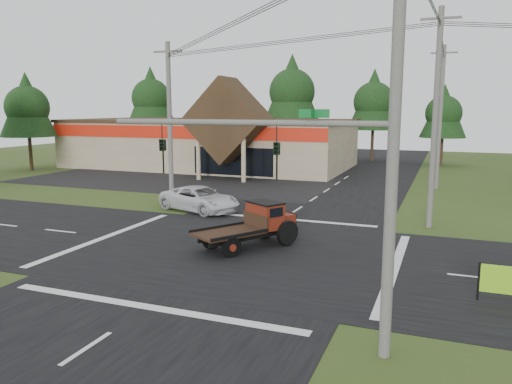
% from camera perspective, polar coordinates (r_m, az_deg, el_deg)
% --- Properties ---
extents(ground, '(120.00, 120.00, 0.00)m').
position_cam_1_polar(ground, '(22.76, -2.40, -6.75)').
color(ground, '#314317').
rests_on(ground, ground).
extents(road_ns, '(12.00, 120.00, 0.02)m').
position_cam_1_polar(road_ns, '(22.76, -2.40, -6.73)').
color(road_ns, black).
rests_on(road_ns, ground).
extents(road_ew, '(120.00, 12.00, 0.02)m').
position_cam_1_polar(road_ew, '(22.76, -2.40, -6.72)').
color(road_ew, black).
rests_on(road_ew, ground).
extents(parking_apron, '(28.00, 14.00, 0.02)m').
position_cam_1_polar(parking_apron, '(45.61, -9.02, 1.39)').
color(parking_apron, black).
rests_on(parking_apron, ground).
extents(cvs_building, '(30.40, 18.20, 9.19)m').
position_cam_1_polar(cvs_building, '(55.41, -5.13, 5.77)').
color(cvs_building, tan).
rests_on(cvs_building, ground).
extents(traffic_signal_mast, '(8.12, 0.24, 7.00)m').
position_cam_1_polar(traffic_signal_mast, '(13.01, 7.85, 0.81)').
color(traffic_signal_mast, '#595651').
rests_on(traffic_signal_mast, ground).
extents(utility_pole_nr, '(2.00, 0.30, 11.00)m').
position_cam_1_polar(utility_pole_nr, '(12.60, 15.47, 5.83)').
color(utility_pole_nr, '#595651').
rests_on(utility_pole_nr, ground).
extents(utility_pole_nw, '(2.00, 0.30, 10.50)m').
position_cam_1_polar(utility_pole_nw, '(32.66, -9.82, 7.65)').
color(utility_pole_nw, '#595651').
rests_on(utility_pole_nw, ground).
extents(utility_pole_ne, '(2.00, 0.30, 11.50)m').
position_cam_1_polar(utility_pole_ne, '(28.03, 19.79, 7.98)').
color(utility_pole_ne, '#595651').
rests_on(utility_pole_ne, ground).
extents(utility_pole_n, '(2.00, 0.30, 11.20)m').
position_cam_1_polar(utility_pole_n, '(42.03, 20.32, 8.07)').
color(utility_pole_n, '#595651').
rests_on(utility_pole_n, ground).
extents(tree_row_a, '(6.72, 6.72, 12.12)m').
position_cam_1_polar(tree_row_a, '(71.46, -11.92, 10.67)').
color(tree_row_a, '#332316').
rests_on(tree_row_a, ground).
extents(tree_row_b, '(5.60, 5.60, 10.10)m').
position_cam_1_polar(tree_row_b, '(68.36, -3.79, 9.78)').
color(tree_row_b, '#332316').
rests_on(tree_row_b, ground).
extents(tree_row_c, '(7.28, 7.28, 13.13)m').
position_cam_1_polar(tree_row_c, '(63.88, 4.14, 11.61)').
color(tree_row_c, '#332316').
rests_on(tree_row_c, ground).
extents(tree_row_d, '(6.16, 6.16, 11.11)m').
position_cam_1_polar(tree_row_d, '(62.64, 13.32, 10.19)').
color(tree_row_d, '#332316').
rests_on(tree_row_d, ground).
extents(tree_row_e, '(5.04, 5.04, 9.09)m').
position_cam_1_polar(tree_row_e, '(60.02, 20.66, 8.60)').
color(tree_row_e, '#332316').
rests_on(tree_row_e, ground).
extents(tree_side_w, '(5.60, 5.60, 10.10)m').
position_cam_1_polar(tree_side_w, '(57.12, -24.70, 9.00)').
color(tree_side_w, '#332316').
rests_on(tree_side_w, ground).
extents(antique_flatbed_truck, '(4.30, 5.28, 2.10)m').
position_cam_1_polar(antique_flatbed_truck, '(22.98, -0.95, -3.87)').
color(antique_flatbed_truck, '#601D0D').
rests_on(antique_flatbed_truck, ground).
extents(white_pickup, '(6.03, 4.19, 1.53)m').
position_cam_1_polar(white_pickup, '(31.54, -6.46, -0.78)').
color(white_pickup, silver).
rests_on(white_pickup, ground).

